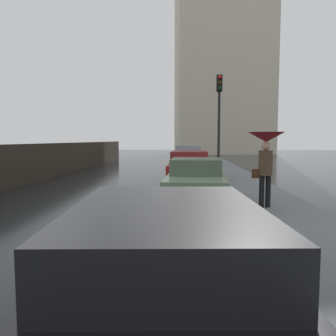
{
  "coord_description": "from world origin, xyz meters",
  "views": [
    {
      "loc": [
        2.64,
        -3.79,
        1.95
      ],
      "look_at": [
        2.12,
        5.91,
        1.13
      ],
      "focal_mm": 35.68,
      "sensor_mm": 36.0,
      "label": 1
    }
  ],
  "objects": [
    {
      "name": "pedestrian_with_umbrella_near",
      "position": [
        4.76,
        5.18,
        1.71
      ],
      "size": [
        0.95,
        0.95,
        2.01
      ],
      "rotation": [
        0.0,
        0.0,
        0.2
      ],
      "color": "black",
      "rests_on": "sidewalk_strip"
    },
    {
      "name": "car_black_far_ahead",
      "position": [
        2.48,
        -1.07,
        0.76
      ],
      "size": [
        1.99,
        4.15,
        1.42
      ],
      "rotation": [
        0.0,
        0.0,
        0.06
      ],
      "color": "black",
      "rests_on": "ground"
    },
    {
      "name": "car_green_near_kerb",
      "position": [
        2.96,
        6.41,
        0.71
      ],
      "size": [
        1.94,
        4.29,
        1.37
      ],
      "rotation": [
        0.0,
        0.0,
        -0.05
      ],
      "color": "slate",
      "rests_on": "ground"
    },
    {
      "name": "distant_tower",
      "position": [
        7.72,
        44.46,
        16.58
      ],
      "size": [
        13.68,
        10.7,
        38.34
      ],
      "color": "beige",
      "rests_on": "ground"
    },
    {
      "name": "car_silver_mid_road",
      "position": [
        2.82,
        18.35,
        0.81
      ],
      "size": [
        1.89,
        4.01,
        1.57
      ],
      "rotation": [
        0.0,
        0.0,
        -0.01
      ],
      "color": "#B2B5BA",
      "rests_on": "ground"
    },
    {
      "name": "car_red_behind_camera",
      "position": [
        2.8,
        11.58,
        0.73
      ],
      "size": [
        1.99,
        4.4,
        1.43
      ],
      "rotation": [
        0.0,
        0.0,
        -0.02
      ],
      "color": "maroon",
      "rests_on": "ground"
    },
    {
      "name": "traffic_light",
      "position": [
        4.18,
        11.93,
        3.42
      ],
      "size": [
        0.26,
        0.39,
        4.78
      ],
      "color": "black",
      "rests_on": "sidewalk_strip"
    }
  ]
}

